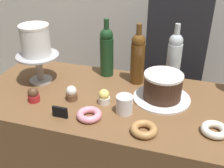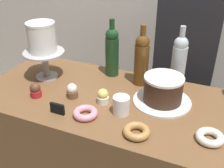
{
  "view_description": "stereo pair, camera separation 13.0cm",
  "coord_description": "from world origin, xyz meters",
  "px_view_note": "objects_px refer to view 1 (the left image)",
  "views": [
    {
      "loc": [
        0.33,
        -1.09,
        1.66
      ],
      "look_at": [
        0.0,
        0.0,
        1.03
      ],
      "focal_mm": 43.52,
      "sensor_mm": 36.0,
      "label": 1
    },
    {
      "loc": [
        0.45,
        -1.05,
        1.66
      ],
      "look_at": [
        0.0,
        0.0,
        1.03
      ],
      "focal_mm": 43.52,
      "sensor_mm": 36.0,
      "label": 2
    }
  ],
  "objects_px": {
    "cupcake_lemon": "(104,97)",
    "cupcake_chocolate": "(33,95)",
    "donut_pink": "(89,115)",
    "chocolate_round_cake": "(163,86)",
    "white_layer_cake": "(35,40)",
    "wine_bottle_green": "(107,51)",
    "donut_sugar": "(215,130)",
    "cupcake_vanilla": "(72,93)",
    "cake_stand_pedestal": "(39,63)",
    "wine_bottle_clear": "(174,58)",
    "donut_maple": "(144,129)",
    "wine_bottle_amber": "(138,58)",
    "coffee_cup_ceramic": "(124,105)",
    "barista_figure": "(173,74)",
    "price_sign_chalkboard": "(60,112)"
  },
  "relations": [
    {
      "from": "white_layer_cake",
      "to": "donut_pink",
      "type": "relative_size",
      "value": 1.43
    },
    {
      "from": "wine_bottle_clear",
      "to": "price_sign_chalkboard",
      "type": "relative_size",
      "value": 4.65
    },
    {
      "from": "donut_sugar",
      "to": "donut_pink",
      "type": "distance_m",
      "value": 0.53
    },
    {
      "from": "cake_stand_pedestal",
      "to": "wine_bottle_green",
      "type": "height_order",
      "value": "wine_bottle_green"
    },
    {
      "from": "wine_bottle_clear",
      "to": "donut_sugar",
      "type": "relative_size",
      "value": 2.91
    },
    {
      "from": "wine_bottle_clear",
      "to": "cupcake_vanilla",
      "type": "bearing_deg",
      "value": -144.03
    },
    {
      "from": "cake_stand_pedestal",
      "to": "donut_pink",
      "type": "relative_size",
      "value": 2.0
    },
    {
      "from": "wine_bottle_amber",
      "to": "donut_sugar",
      "type": "height_order",
      "value": "wine_bottle_amber"
    },
    {
      "from": "white_layer_cake",
      "to": "cupcake_vanilla",
      "type": "relative_size",
      "value": 2.15
    },
    {
      "from": "wine_bottle_green",
      "to": "cupcake_lemon",
      "type": "distance_m",
      "value": 0.32
    },
    {
      "from": "wine_bottle_clear",
      "to": "donut_sugar",
      "type": "xyz_separation_m",
      "value": [
        0.21,
        -0.39,
        -0.13
      ]
    },
    {
      "from": "coffee_cup_ceramic",
      "to": "barista_figure",
      "type": "relative_size",
      "value": 0.05
    },
    {
      "from": "cupcake_lemon",
      "to": "coffee_cup_ceramic",
      "type": "relative_size",
      "value": 0.87
    },
    {
      "from": "cupcake_lemon",
      "to": "cupcake_chocolate",
      "type": "height_order",
      "value": "same"
    },
    {
      "from": "donut_sugar",
      "to": "price_sign_chalkboard",
      "type": "relative_size",
      "value": 1.6
    },
    {
      "from": "donut_pink",
      "to": "coffee_cup_ceramic",
      "type": "bearing_deg",
      "value": 31.7
    },
    {
      "from": "wine_bottle_green",
      "to": "donut_sugar",
      "type": "relative_size",
      "value": 2.91
    },
    {
      "from": "price_sign_chalkboard",
      "to": "cupcake_vanilla",
      "type": "bearing_deg",
      "value": 94.34
    },
    {
      "from": "wine_bottle_amber",
      "to": "cupcake_vanilla",
      "type": "bearing_deg",
      "value": -134.52
    },
    {
      "from": "donut_sugar",
      "to": "donut_maple",
      "type": "bearing_deg",
      "value": -163.73
    },
    {
      "from": "cake_stand_pedestal",
      "to": "white_layer_cake",
      "type": "relative_size",
      "value": 1.4
    },
    {
      "from": "barista_figure",
      "to": "wine_bottle_green",
      "type": "bearing_deg",
      "value": -135.9
    },
    {
      "from": "cupcake_chocolate",
      "to": "barista_figure",
      "type": "relative_size",
      "value": 0.05
    },
    {
      "from": "cupcake_vanilla",
      "to": "wine_bottle_clear",
      "type": "bearing_deg",
      "value": 35.97
    },
    {
      "from": "wine_bottle_amber",
      "to": "cupcake_lemon",
      "type": "bearing_deg",
      "value": -112.01
    },
    {
      "from": "wine_bottle_amber",
      "to": "barista_figure",
      "type": "xyz_separation_m",
      "value": [
        0.17,
        0.38,
        -0.25
      ]
    },
    {
      "from": "chocolate_round_cake",
      "to": "coffee_cup_ceramic",
      "type": "relative_size",
      "value": 2.2
    },
    {
      "from": "wine_bottle_amber",
      "to": "wine_bottle_clear",
      "type": "bearing_deg",
      "value": 16.87
    },
    {
      "from": "donut_maple",
      "to": "wine_bottle_green",
      "type": "bearing_deg",
      "value": 123.76
    },
    {
      "from": "cake_stand_pedestal",
      "to": "chocolate_round_cake",
      "type": "xyz_separation_m",
      "value": [
        0.66,
        0.01,
        -0.03
      ]
    },
    {
      "from": "white_layer_cake",
      "to": "coffee_cup_ceramic",
      "type": "distance_m",
      "value": 0.57
    },
    {
      "from": "coffee_cup_ceramic",
      "to": "chocolate_round_cake",
      "type": "bearing_deg",
      "value": 48.07
    },
    {
      "from": "cake_stand_pedestal",
      "to": "barista_figure",
      "type": "relative_size",
      "value": 0.14
    },
    {
      "from": "cupcake_lemon",
      "to": "wine_bottle_clear",
      "type": "bearing_deg",
      "value": 47.41
    },
    {
      "from": "cupcake_chocolate",
      "to": "donut_sugar",
      "type": "relative_size",
      "value": 0.66
    },
    {
      "from": "cupcake_lemon",
      "to": "donut_maple",
      "type": "relative_size",
      "value": 0.66
    },
    {
      "from": "white_layer_cake",
      "to": "cupcake_lemon",
      "type": "xyz_separation_m",
      "value": [
        0.4,
        -0.11,
        -0.2
      ]
    },
    {
      "from": "cupcake_lemon",
      "to": "cupcake_chocolate",
      "type": "xyz_separation_m",
      "value": [
        -0.33,
        -0.08,
        0.0
      ]
    },
    {
      "from": "wine_bottle_clear",
      "to": "coffee_cup_ceramic",
      "type": "relative_size",
      "value": 3.83
    },
    {
      "from": "donut_sugar",
      "to": "donut_maple",
      "type": "height_order",
      "value": "same"
    },
    {
      "from": "cake_stand_pedestal",
      "to": "barista_figure",
      "type": "xyz_separation_m",
      "value": [
        0.68,
        0.53,
        -0.22
      ]
    },
    {
      "from": "cake_stand_pedestal",
      "to": "wine_bottle_green",
      "type": "relative_size",
      "value": 0.69
    },
    {
      "from": "wine_bottle_clear",
      "to": "donut_pink",
      "type": "relative_size",
      "value": 2.91
    },
    {
      "from": "donut_sugar",
      "to": "donut_pink",
      "type": "relative_size",
      "value": 1.0
    },
    {
      "from": "wine_bottle_clear",
      "to": "donut_maple",
      "type": "height_order",
      "value": "wine_bottle_clear"
    },
    {
      "from": "donut_pink",
      "to": "donut_sugar",
      "type": "bearing_deg",
      "value": 5.4
    },
    {
      "from": "white_layer_cake",
      "to": "barista_figure",
      "type": "relative_size",
      "value": 0.1
    },
    {
      "from": "donut_pink",
      "to": "chocolate_round_cake",
      "type": "bearing_deg",
      "value": 41.15
    },
    {
      "from": "donut_pink",
      "to": "donut_maple",
      "type": "bearing_deg",
      "value": -7.01
    },
    {
      "from": "cupcake_vanilla",
      "to": "cupcake_lemon",
      "type": "height_order",
      "value": "same"
    }
  ]
}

